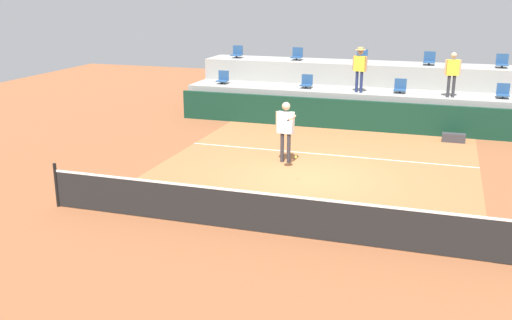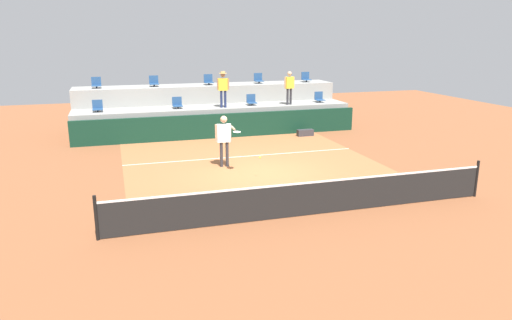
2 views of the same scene
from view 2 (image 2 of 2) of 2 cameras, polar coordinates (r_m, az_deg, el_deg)
name	(u,v)px [view 2 (image 2 of 2)]	position (r m, az deg, el deg)	size (l,w,h in m)	color
ground_plane	(262,174)	(15.95, 0.74, -1.65)	(40.00, 40.00, 0.00)	brown
court_inner_paint	(254,166)	(16.87, -0.28, -0.71)	(9.00, 10.00, 0.01)	#A36038
court_service_line	(243,156)	(18.17, -1.54, 0.44)	(9.00, 0.06, 0.00)	silver
tennis_net	(309,197)	(12.23, 6.43, -4.50)	(10.48, 0.08, 1.07)	black
sponsor_backboard	(222,126)	(21.46, -4.11, 4.14)	(13.00, 0.16, 1.10)	#0F3323
seating_tier_lower	(216,119)	(22.70, -4.85, 4.90)	(13.00, 1.80, 1.25)	gray
seating_tier_upper	(208,105)	(24.37, -5.76, 6.58)	(13.00, 1.80, 2.10)	gray
stadium_chair_lower_far_left	(98,107)	(22.03, -18.58, 6.10)	(0.44, 0.40, 0.52)	#2D2D33
stadium_chair_lower_left	(177,104)	(22.20, -9.48, 6.73)	(0.44, 0.40, 0.52)	#2D2D33
stadium_chair_lower_right	(251,101)	(22.93, -0.55, 7.18)	(0.44, 0.40, 0.52)	#2D2D33
stadium_chair_lower_far_right	(319,98)	(24.16, 7.64, 7.45)	(0.44, 0.40, 0.52)	#2D2D33
stadium_chair_upper_far_left	(96,84)	(23.72, -18.71, 8.73)	(0.44, 0.40, 0.52)	#2D2D33
stadium_chair_upper_left	(154,82)	(23.79, -12.22, 9.19)	(0.44, 0.40, 0.52)	#2D2D33
stadium_chair_upper_center	(209,80)	(24.16, -5.75, 9.53)	(0.44, 0.40, 0.52)	#2D2D33
stadium_chair_upper_right	(259,79)	(24.81, 0.31, 9.74)	(0.44, 0.40, 0.52)	#2D2D33
stadium_chair_upper_far_right	(306,78)	(25.71, 6.04, 9.84)	(0.44, 0.40, 0.52)	#2D2D33
tennis_player	(224,136)	(16.53, -3.84, 2.96)	(0.67, 1.26, 1.82)	#2D2D33
spectator_with_hat	(223,86)	(22.09, -4.00, 8.94)	(0.57, 0.47, 1.67)	navy
spectator_leaning_on_rail	(289,85)	(23.05, 4.05, 9.02)	(0.57, 0.25, 1.59)	#2D2D33
tennis_ball	(260,157)	(15.17, 0.49, 0.32)	(0.07, 0.07, 0.07)	#CCE033
equipment_bag	(305,133)	(21.99, 5.96, 3.29)	(0.76, 0.28, 0.30)	#333338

